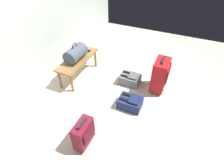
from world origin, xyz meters
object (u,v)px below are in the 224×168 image
at_px(backpack_navy, 130,102).
at_px(backpack_grey, 130,79).
at_px(suitcase_upright_red, 160,75).
at_px(duffel_bag_slate, 76,53).
at_px(bench, 78,61).
at_px(suitcase_small_burgundy, 84,133).
at_px(cell_phone, 87,50).

bearing_deg(backpack_navy, backpack_grey, 20.67).
bearing_deg(suitcase_upright_red, duffel_bag_slate, 100.81).
bearing_deg(bench, duffel_bag_slate, -180.00).
distance_m(backpack_grey, backpack_navy, 0.62).
bearing_deg(suitcase_small_burgundy, bench, 34.96).
height_order(bench, cell_phone, cell_phone).
relative_size(suitcase_small_burgundy, backpack_navy, 1.21).
xyz_separation_m(cell_phone, suitcase_upright_red, (-0.08, -1.52, -0.08)).
xyz_separation_m(suitcase_small_burgundy, backpack_grey, (1.49, -0.11, -0.15)).
xyz_separation_m(cell_phone, suitcase_small_burgundy, (-1.61, -0.88, -0.18)).
relative_size(backpack_grey, backpack_navy, 1.00).
distance_m(duffel_bag_slate, backpack_navy, 1.34).
bearing_deg(backpack_grey, cell_phone, 82.86).
xyz_separation_m(duffel_bag_slate, cell_phone, (0.37, -0.01, -0.13)).
relative_size(suitcase_upright_red, backpack_navy, 1.71).
height_order(duffel_bag_slate, cell_phone, duffel_bag_slate).
xyz_separation_m(bench, cell_phone, (0.34, -0.01, 0.07)).
bearing_deg(duffel_bag_slate, cell_phone, -1.51).
bearing_deg(backpack_navy, bench, 73.09).
relative_size(suitcase_upright_red, backpack_grey, 1.71).
relative_size(bench, suitcase_small_burgundy, 2.17).
relative_size(bench, duffel_bag_slate, 2.27).
distance_m(suitcase_upright_red, backpack_grey, 0.58).
bearing_deg(backpack_grey, suitcase_upright_red, -84.92).
bearing_deg(duffel_bag_slate, bench, 0.00).
bearing_deg(suitcase_upright_red, backpack_grey, 95.08).
distance_m(duffel_bag_slate, suitcase_upright_red, 1.57).
bearing_deg(suitcase_small_burgundy, duffel_bag_slate, 35.69).
xyz_separation_m(backpack_grey, backpack_navy, (-0.58, -0.22, 0.00)).
height_order(duffel_bag_slate, suitcase_small_burgundy, duffel_bag_slate).
xyz_separation_m(suitcase_upright_red, suitcase_small_burgundy, (-1.53, 0.64, -0.09)).
distance_m(bench, suitcase_upright_red, 1.55).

